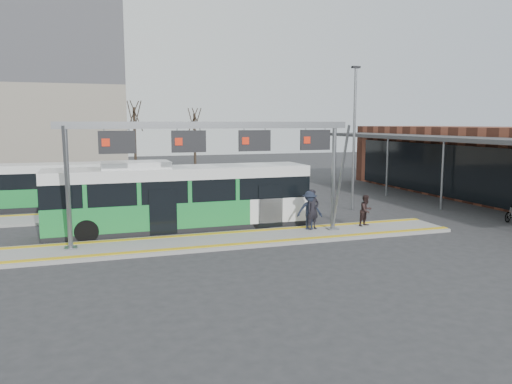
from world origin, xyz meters
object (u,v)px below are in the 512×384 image
gantry (215,146)px  passenger_c (310,210)px  hero_bus (180,199)px  passenger_b (366,210)px  passenger_a (313,209)px

gantry → passenger_c: bearing=4.7°
hero_bus → passenger_c: bearing=-22.0°
gantry → passenger_c: (4.77, 0.39, -3.21)m
passenger_c → hero_bus: bearing=178.5°
gantry → passenger_c: 5.76m
gantry → hero_bus: bearing=112.5°
hero_bus → passenger_b: bearing=-15.9°
passenger_a → passenger_c: 0.16m
gantry → passenger_b: gantry is taller
passenger_b → gantry: bearing=160.6°
passenger_a → gantry: bearing=164.9°
passenger_b → passenger_c: (-3.03, 0.14, 0.16)m
gantry → passenger_c: gantry is taller
gantry → passenger_b: (7.80, 0.25, -3.36)m
passenger_a → passenger_c: size_ratio=1.04×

